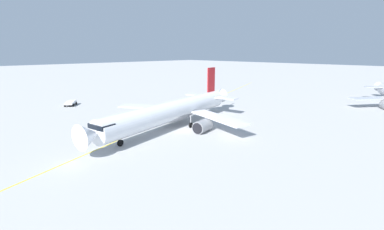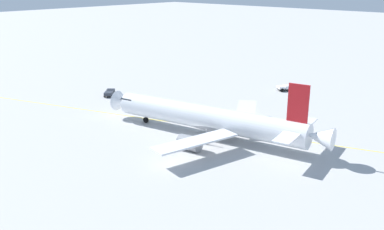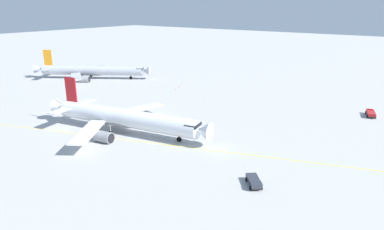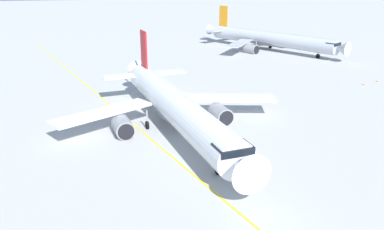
{
  "view_description": "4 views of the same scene",
  "coord_description": "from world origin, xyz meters",
  "px_view_note": "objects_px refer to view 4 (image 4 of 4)",
  "views": [
    {
      "loc": [
        -35.38,
        33.34,
        14.95
      ],
      "look_at": [
        0.26,
        -2.53,
        2.58
      ],
      "focal_mm": 24.4,
      "sensor_mm": 36.0,
      "label": 1
    },
    {
      "loc": [
        -49.82,
        -44.61,
        26.06
      ],
      "look_at": [
        -0.44,
        0.34,
        4.65
      ],
      "focal_mm": 40.33,
      "sensor_mm": 36.0,
      "label": 2
    },
    {
      "loc": [
        53.36,
        54.4,
        27.36
      ],
      "look_at": [
        -4.08,
        12.97,
        4.52
      ],
      "focal_mm": 32.12,
      "sensor_mm": 36.0,
      "label": 3
    },
    {
      "loc": [
        10.46,
        49.05,
        19.52
      ],
      "look_at": [
        1.55,
        2.47,
        2.79
      ],
      "focal_mm": 37.3,
      "sensor_mm": 36.0,
      "label": 4
    }
  ],
  "objects_px": {
    "airliner_main": "(174,107)",
    "safety_cone_near": "(364,84)",
    "safety_cone_mid": "(378,80)",
    "airliner_secondary": "(268,39)"
  },
  "relations": [
    {
      "from": "airliner_main",
      "to": "safety_cone_near",
      "type": "relative_size",
      "value": 74.98
    },
    {
      "from": "airliner_main",
      "to": "safety_cone_mid",
      "type": "bearing_deg",
      "value": 101.82
    },
    {
      "from": "airliner_main",
      "to": "safety_cone_mid",
      "type": "height_order",
      "value": "airliner_main"
    },
    {
      "from": "airliner_secondary",
      "to": "safety_cone_mid",
      "type": "height_order",
      "value": "airliner_secondary"
    },
    {
      "from": "airliner_main",
      "to": "safety_cone_mid",
      "type": "relative_size",
      "value": 74.98
    },
    {
      "from": "safety_cone_near",
      "to": "safety_cone_mid",
      "type": "bearing_deg",
      "value": -157.22
    },
    {
      "from": "airliner_main",
      "to": "airliner_secondary",
      "type": "height_order",
      "value": "airliner_main"
    },
    {
      "from": "airliner_main",
      "to": "safety_cone_mid",
      "type": "distance_m",
      "value": 45.55
    },
    {
      "from": "airliner_secondary",
      "to": "safety_cone_mid",
      "type": "bearing_deg",
      "value": -18.83
    },
    {
      "from": "airliner_main",
      "to": "airliner_secondary",
      "type": "distance_m",
      "value": 63.21
    }
  ]
}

